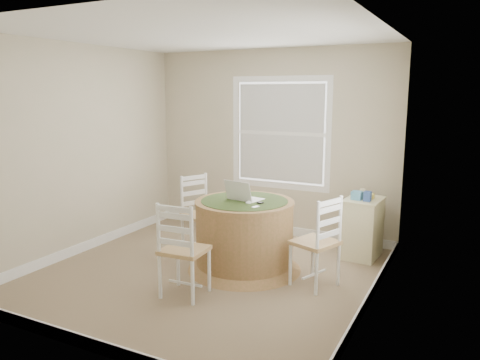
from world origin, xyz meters
The scene contains 14 objects.
room centered at (0.17, 0.16, 1.30)m, with size 3.64×3.64×2.64m.
round_table centered at (0.31, 0.33, 0.44)m, with size 1.31×1.31×0.81m.
chair_left centered at (-0.46, 0.66, 0.47)m, with size 0.42×0.40×0.95m, color white, non-canonical shape.
chair_near centered at (0.10, -0.57, 0.47)m, with size 0.42×0.40×0.95m, color white, non-canonical shape.
chair_right centered at (1.18, 0.25, 0.47)m, with size 0.42×0.40×0.95m, color white, non-canonical shape.
laptop centered at (0.29, 0.36, 0.84)m, with size 0.40×0.37×0.25m.
mouse centered at (0.41, 0.24, 0.82)m, with size 0.06×0.10×0.04m, color white.
phone centered at (0.55, 0.11, 0.81)m, with size 0.04×0.09×0.02m, color #B7BABF.
keys centered at (0.53, 0.28, 0.81)m, with size 0.06×0.05×0.03m, color black.
corner_chest centered at (1.43, 1.36, 0.37)m, with size 0.45×0.58×0.74m.
tissue_box centered at (1.36, 1.27, 0.79)m, with size 0.12×0.12×0.10m, color #5498C0.
box_yellow centered at (1.46, 1.38, 0.77)m, with size 0.15×0.10×0.06m, color #E4D150.
box_blue centered at (1.49, 1.23, 0.80)m, with size 0.08×0.08×0.12m, color #2F4C8F.
cup_cream centered at (1.38, 1.48, 0.78)m, with size 0.07×0.07×0.09m, color beige.
Camera 1 is at (2.60, -4.26, 2.01)m, focal length 35.00 mm.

